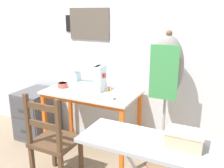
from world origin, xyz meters
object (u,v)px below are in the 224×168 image
thread_spool_mid_table (112,90)px  thread_spool_far_edge (114,92)px  ironing_board (163,152)px  thread_spool_near_machine (109,89)px  scissors (116,100)px  wooden_chair (54,142)px  dress_form (166,75)px  storage_box (185,139)px  sewing_machine (91,78)px  filing_cabinet (37,114)px  fabric_bowl (63,85)px

thread_spool_mid_table → thread_spool_far_edge: size_ratio=1.02×
ironing_board → thread_spool_near_machine: bearing=129.8°
scissors → wooden_chair: wooden_chair is taller
thread_spool_mid_table → dress_form: 0.63m
scissors → wooden_chair: bearing=-134.3°
thread_spool_mid_table → storage_box: storage_box is taller
sewing_machine → filing_cabinet: (-0.85, 0.02, -0.59)m
dress_form → thread_spool_mid_table: bearing=-179.4°
ironing_board → storage_box: (0.11, 0.04, 0.10)m
sewing_machine → dress_form: dress_form is taller
sewing_machine → thread_spool_far_edge: bearing=-2.5°
sewing_machine → wooden_chair: sewing_machine is taller
wooden_chair → scissors: bearing=45.7°
thread_spool_mid_table → thread_spool_far_edge: (0.04, -0.04, 0.00)m
wooden_chair → ironing_board: size_ratio=0.91×
filing_cabinet → sewing_machine: bearing=-1.1°
dress_form → storage_box: dress_form is taller
sewing_machine → thread_spool_mid_table: bearing=7.6°
ironing_board → wooden_chair: bearing=161.7°
sewing_machine → fabric_bowl: bearing=-168.0°
wooden_chair → sewing_machine: bearing=86.2°
thread_spool_far_edge → ironing_board: ironing_board is taller
thread_spool_far_edge → wooden_chair: 0.79m
thread_spool_near_machine → filing_cabinet: bearing=-178.4°
thread_spool_far_edge → dress_form: bearing=5.3°
scissors → thread_spool_far_edge: (-0.11, 0.18, 0.01)m
dress_form → thread_spool_near_machine: bearing=179.3°
fabric_bowl → storage_box: (1.53, -0.91, 0.12)m
scissors → thread_spool_near_machine: bearing=129.5°
thread_spool_near_machine → ironing_board: 1.38m
fabric_bowl → filing_cabinet: size_ratio=0.19×
thread_spool_near_machine → thread_spool_mid_table: (0.04, -0.01, -0.01)m
thread_spool_far_edge → wooden_chair: bearing=-117.4°
sewing_machine → storage_box: (1.19, -0.98, 0.02)m
thread_spool_near_machine → wooden_chair: size_ratio=0.05×
wooden_chair → filing_cabinet: bearing=140.9°
filing_cabinet → dress_form: dress_form is taller
filing_cabinet → thread_spool_near_machine: bearing=1.6°
fabric_bowl → filing_cabinet: 0.71m
storage_box → thread_spool_mid_table: bearing=133.2°
scissors → wooden_chair: size_ratio=0.14×
sewing_machine → dress_form: size_ratio=0.26×
thread_spool_near_machine → sewing_machine: bearing=-167.1°
storage_box → fabric_bowl: bearing=149.4°
dress_form → ironing_board: 1.10m
thread_spool_mid_table → ironing_board: (0.84, -1.05, 0.04)m
fabric_bowl → thread_spool_far_edge: size_ratio=3.26×
thread_spool_near_machine → fabric_bowl: bearing=-167.6°
fabric_bowl → sewing_machine: bearing=12.0°
fabric_bowl → thread_spool_far_edge: (0.62, 0.06, -0.01)m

